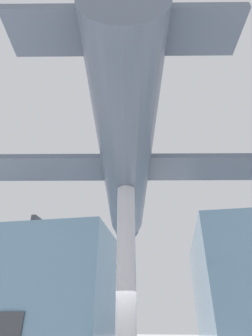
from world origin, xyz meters
TOP-DOWN VIEW (x-y plane):
  - glass_pavilion_left at (-9.00, 17.01)m, footprint 10.89×15.06m
  - support_pylon_central at (0.00, 0.00)m, footprint 0.59×0.59m
  - suspended_airplane at (-0.05, 0.29)m, footprint 14.61×13.52m

SIDE VIEW (x-z plane):
  - support_pylon_central at x=0.00m, z-range 0.00..5.79m
  - glass_pavilion_left at x=-9.00m, z-range -0.29..8.71m
  - suspended_airplane at x=-0.05m, z-range 5.13..8.19m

